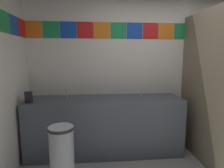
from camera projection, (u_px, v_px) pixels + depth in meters
The scene contains 7 objects.
wall_back at pixel (164, 64), 3.34m from camera, with size 4.60×0.09×2.81m.
vanity_counter at pixel (105, 125), 3.05m from camera, with size 2.39×0.61×0.90m.
faucet_left at pixel (67, 94), 3.01m from camera, with size 0.04×0.10×0.14m.
faucet_right at pixel (141, 93), 3.11m from camera, with size 0.04×0.10×0.14m.
soap_dispenser at pixel (29, 97), 2.69m from camera, with size 0.09×0.09×0.16m.
toilet at pixel (220, 133), 3.10m from camera, with size 0.39×0.49×0.74m.
trash_bin at pixel (62, 156), 2.28m from camera, with size 0.29×0.29×0.74m.
Camera 1 is at (-1.21, -1.55, 1.56)m, focal length 30.59 mm.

